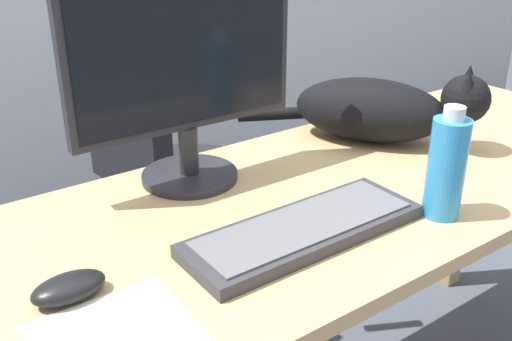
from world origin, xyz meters
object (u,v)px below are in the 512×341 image
at_px(monitor, 185,73).
at_px(computer_mouse, 69,288).
at_px(keyboard, 304,229).
at_px(cat, 379,108).
at_px(water_bottle, 446,167).
at_px(office_chair, 174,209).

height_order(monitor, computer_mouse, monitor).
distance_m(keyboard, computer_mouse, 0.40).
bearing_deg(keyboard, cat, 29.39).
relative_size(keyboard, water_bottle, 2.09).
relative_size(monitor, computer_mouse, 4.37).
distance_m(monitor, keyboard, 0.38).
height_order(office_chair, cat, cat).
relative_size(office_chair, keyboard, 2.05).
xyz_separation_m(computer_mouse, water_bottle, (0.65, -0.15, 0.08)).
xyz_separation_m(keyboard, computer_mouse, (-0.39, 0.07, 0.00)).
bearing_deg(water_bottle, keyboard, 161.16).
relative_size(office_chair, cat, 1.72).
height_order(office_chair, monitor, monitor).
xyz_separation_m(office_chair, water_bottle, (0.11, -0.87, 0.43)).
bearing_deg(cat, monitor, 171.59).
bearing_deg(water_bottle, computer_mouse, 166.67).
bearing_deg(keyboard, office_chair, 79.29).
height_order(office_chair, computer_mouse, office_chair).
bearing_deg(monitor, water_bottle, -53.50).
bearing_deg(office_chair, keyboard, -100.71).
height_order(office_chair, keyboard, office_chair).
relative_size(office_chair, monitor, 1.88).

